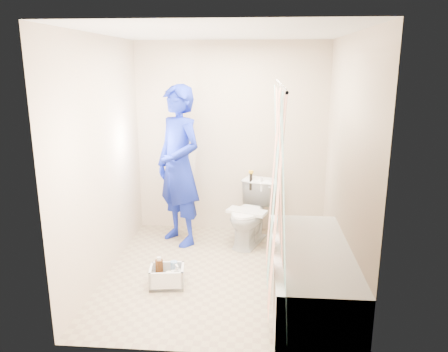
# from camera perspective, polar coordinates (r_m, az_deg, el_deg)

# --- Properties ---
(floor) EXTENTS (2.60, 2.60, 0.00)m
(floor) POSITION_cam_1_polar(r_m,az_deg,el_deg) (4.67, -0.20, -12.58)
(floor) COLOR tan
(floor) RESTS_ON ground
(ceiling) EXTENTS (2.40, 2.60, 0.02)m
(ceiling) POSITION_cam_1_polar(r_m,az_deg,el_deg) (4.17, -0.23, 18.27)
(ceiling) COLOR white
(ceiling) RESTS_ON wall_back
(wall_back) EXTENTS (2.40, 0.02, 2.40)m
(wall_back) POSITION_cam_1_polar(r_m,az_deg,el_deg) (5.53, 0.93, 4.87)
(wall_back) COLOR beige
(wall_back) RESTS_ON ground
(wall_front) EXTENTS (2.40, 0.02, 2.40)m
(wall_front) POSITION_cam_1_polar(r_m,az_deg,el_deg) (3.01, -2.32, -3.44)
(wall_front) COLOR beige
(wall_front) RESTS_ON ground
(wall_left) EXTENTS (0.02, 2.60, 2.40)m
(wall_left) POSITION_cam_1_polar(r_m,az_deg,el_deg) (4.52, -15.57, 2.14)
(wall_left) COLOR beige
(wall_left) RESTS_ON ground
(wall_right) EXTENTS (0.02, 2.60, 2.40)m
(wall_right) POSITION_cam_1_polar(r_m,az_deg,el_deg) (4.33, 15.83, 1.59)
(wall_right) COLOR beige
(wall_right) RESTS_ON ground
(bathtub) EXTENTS (0.70, 1.75, 0.50)m
(bathtub) POSITION_cam_1_polar(r_m,az_deg,el_deg) (4.19, 11.23, -12.16)
(bathtub) COLOR silver
(bathtub) RESTS_ON ground
(curtain_rod) EXTENTS (0.02, 1.90, 0.02)m
(curtain_rod) POSITION_cam_1_polar(r_m,az_deg,el_deg) (3.72, 7.37, 11.67)
(curtain_rod) COLOR silver
(curtain_rod) RESTS_ON wall_back
(shower_curtain) EXTENTS (0.06, 1.75, 1.80)m
(shower_curtain) POSITION_cam_1_polar(r_m,az_deg,el_deg) (3.88, 6.93, -2.16)
(shower_curtain) COLOR silver
(shower_curtain) RESTS_ON curtain_rod
(toilet) EXTENTS (0.65, 0.84, 0.75)m
(toilet) POSITION_cam_1_polar(r_m,az_deg,el_deg) (5.27, 3.49, -4.94)
(toilet) COLOR white
(toilet) RESTS_ON ground
(tank_lid) EXTENTS (0.50, 0.35, 0.04)m
(tank_lid) POSITION_cam_1_polar(r_m,az_deg,el_deg) (5.14, 3.00, -4.66)
(tank_lid) COLOR silver
(tank_lid) RESTS_ON toilet
(tank_internals) EXTENTS (0.18, 0.09, 0.25)m
(tank_internals) POSITION_cam_1_polar(r_m,az_deg,el_deg) (5.35, 3.91, -0.54)
(tank_internals) COLOR black
(tank_internals) RESTS_ON toilet
(plumber) EXTENTS (0.82, 0.81, 1.90)m
(plumber) POSITION_cam_1_polar(r_m,az_deg,el_deg) (5.18, -5.93, 1.29)
(plumber) COLOR navy
(plumber) RESTS_ON ground
(cleaning_caddy) EXTENTS (0.36, 0.31, 0.25)m
(cleaning_caddy) POSITION_cam_1_polar(r_m,az_deg,el_deg) (4.43, -7.31, -12.96)
(cleaning_caddy) COLOR silver
(cleaning_caddy) RESTS_ON ground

